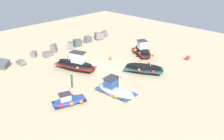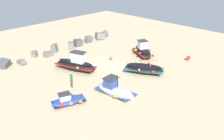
# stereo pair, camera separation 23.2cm
# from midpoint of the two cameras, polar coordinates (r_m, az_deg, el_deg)

# --- Properties ---
(ground_plane) EXTENTS (51.64, 51.64, 0.00)m
(ground_plane) POSITION_cam_midpoint_polar(r_m,az_deg,el_deg) (30.45, -1.92, 0.89)
(ground_plane) COLOR #C6B289
(fishing_boat_0) EXTENTS (3.39, 4.42, 2.24)m
(fishing_boat_0) POSITION_cam_midpoint_polar(r_m,az_deg,el_deg) (33.86, 7.54, 4.52)
(fishing_boat_0) COLOR black
(fishing_boat_0) RESTS_ON ground_plane
(fishing_boat_1) EXTENTS (3.41, 5.60, 4.27)m
(fishing_boat_1) POSITION_cam_midpoint_polar(r_m,az_deg,el_deg) (29.35, -8.40, 1.36)
(fishing_boat_1) COLOR black
(fishing_boat_1) RESTS_ON ground_plane
(fishing_boat_2) EXTENTS (3.43, 2.27, 3.11)m
(fishing_boat_2) POSITION_cam_midpoint_polar(r_m,az_deg,el_deg) (22.79, -10.12, -7.17)
(fishing_boat_2) COLOR #2D4C9E
(fishing_boat_2) RESTS_ON ground_plane
(fishing_boat_3) EXTENTS (2.21, 4.40, 3.48)m
(fishing_boat_3) POSITION_cam_midpoint_polar(r_m,az_deg,el_deg) (23.89, 1.02, -4.74)
(fishing_boat_3) COLOR white
(fishing_boat_3) RESTS_ON ground_plane
(fishing_boat_4) EXTENTS (3.84, 5.00, 3.78)m
(fishing_boat_4) POSITION_cam_midpoint_polar(r_m,az_deg,el_deg) (28.72, 7.87, 0.28)
(fishing_boat_4) COLOR black
(fishing_boat_4) RESTS_ON ground_plane
(person_walking) EXTENTS (0.32, 0.32, 1.73)m
(person_walking) POSITION_cam_midpoint_polar(r_m,az_deg,el_deg) (25.38, -9.48, -2.11)
(person_walking) COLOR brown
(person_walking) RESTS_ON ground_plane
(breakwater_rocks) EXTENTS (19.67, 2.52, 1.49)m
(breakwater_rocks) POSITION_cam_midpoint_polar(r_m,az_deg,el_deg) (37.17, -10.19, 5.81)
(breakwater_rocks) COLOR #4C5156
(breakwater_rocks) RESTS_ON ground_plane
(mooring_buoy_0) EXTENTS (0.42, 0.42, 0.62)m
(mooring_buoy_0) POSITION_cam_midpoint_polar(r_m,az_deg,el_deg) (32.11, -0.05, 2.99)
(mooring_buoy_0) COLOR #3F3F42
(mooring_buoy_0) RESTS_ON ground_plane
(mooring_buoy_1) EXTENTS (0.54, 0.54, 0.71)m
(mooring_buoy_1) POSITION_cam_midpoint_polar(r_m,az_deg,el_deg) (33.58, 17.98, 2.81)
(mooring_buoy_1) COLOR #3F3F42
(mooring_buoy_1) RESTS_ON ground_plane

